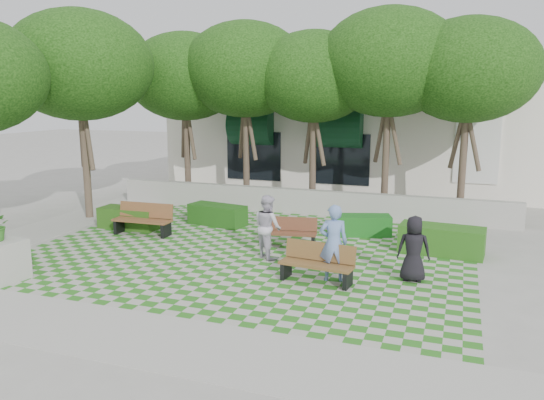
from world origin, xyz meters
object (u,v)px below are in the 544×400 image
at_px(bench_east, 317,264).
at_px(hedge_midright, 361,225).
at_px(hedge_east, 441,240).
at_px(person_blue, 334,243).
at_px(person_white, 268,226).
at_px(bench_west, 143,220).
at_px(hedge_midleft, 217,215).
at_px(hedge_west, 129,218).
at_px(person_dark, 414,249).
at_px(bench_mid, 290,233).

xyz_separation_m(bench_east, hedge_midright, (0.19, 4.58, -0.12)).
xyz_separation_m(hedge_east, person_blue, (-2.31, -3.11, 0.52)).
xyz_separation_m(bench_east, person_white, (-1.75, 1.42, 0.42)).
relative_size(bench_west, person_blue, 1.03).
height_order(bench_west, hedge_east, bench_west).
bearing_deg(person_blue, hedge_midleft, -56.39).
bearing_deg(hedge_west, hedge_midright, 13.03).
bearing_deg(person_dark, hedge_east, -106.58).
bearing_deg(person_white, hedge_midright, -83.68).
xyz_separation_m(bench_west, hedge_midleft, (1.64, 1.92, -0.13)).
relative_size(bench_west, hedge_midright, 1.04).
bearing_deg(hedge_midright, bench_east, -92.38).
relative_size(hedge_west, person_white, 1.15).
bearing_deg(bench_east, bench_mid, 126.27).
relative_size(bench_mid, hedge_west, 0.83).
height_order(bench_west, person_dark, person_dark).
bearing_deg(person_dark, hedge_west, -17.01).
height_order(hedge_midright, hedge_west, hedge_west).
bearing_deg(person_blue, person_white, -46.94).
bearing_deg(bench_east, hedge_midright, 94.00).
height_order(bench_mid, person_white, person_white).
bearing_deg(person_blue, hedge_west, -36.51).
relative_size(hedge_east, hedge_west, 1.13).
relative_size(person_dark, person_white, 0.91).
height_order(hedge_midright, person_white, person_white).
height_order(hedge_east, person_blue, person_blue).
bearing_deg(bench_mid, person_blue, -62.94).
xyz_separation_m(bench_east, hedge_east, (2.63, 3.32, -0.05)).
relative_size(bench_mid, person_dark, 1.05).
height_order(bench_mid, person_dark, person_dark).
height_order(bench_mid, person_blue, person_blue).
bearing_deg(bench_west, hedge_east, 3.82).
xyz_separation_m(bench_west, hedge_midright, (6.45, 2.20, -0.15)).
height_order(hedge_east, person_white, person_white).
bearing_deg(hedge_west, bench_east, -22.05).
height_order(bench_west, hedge_midright, bench_west).
relative_size(hedge_west, person_dark, 1.26).
relative_size(hedge_midright, hedge_midleft, 0.92).
relative_size(bench_east, hedge_midleft, 0.91).
distance_m(bench_east, hedge_west, 7.70).
distance_m(hedge_midright, person_blue, 4.41).
bearing_deg(bench_mid, hedge_west, 167.85).
height_order(hedge_midleft, hedge_west, hedge_west).
xyz_separation_m(hedge_west, person_white, (5.38, -1.47, 0.51)).
bearing_deg(hedge_west, hedge_east, 2.53).
height_order(hedge_midright, person_blue, person_blue).
bearing_deg(person_white, hedge_midleft, -7.33).
xyz_separation_m(hedge_east, hedge_midright, (-2.44, 1.26, -0.07)).
distance_m(bench_west, hedge_east, 8.94).
distance_m(bench_mid, bench_west, 4.73).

